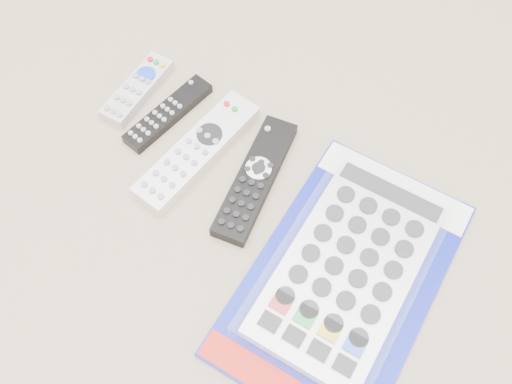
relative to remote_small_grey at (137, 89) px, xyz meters
The scene contains 5 objects.
remote_small_grey is the anchor object (origin of this frame).
remote_slim_black 0.07m from the remote_small_grey, ahead, with size 0.05×0.16×0.02m.
remote_silver_dvd 0.15m from the remote_small_grey, 15.94° to the right, with size 0.07×0.22×0.02m.
remote_large_black 0.24m from the remote_small_grey, ahead, with size 0.08×0.20×0.02m.
jumbo_remote_packaged 0.41m from the remote_small_grey, 11.54° to the right, with size 0.23×0.36×0.05m.
Camera 1 is at (0.24, -0.32, 0.68)m, focal length 40.00 mm.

